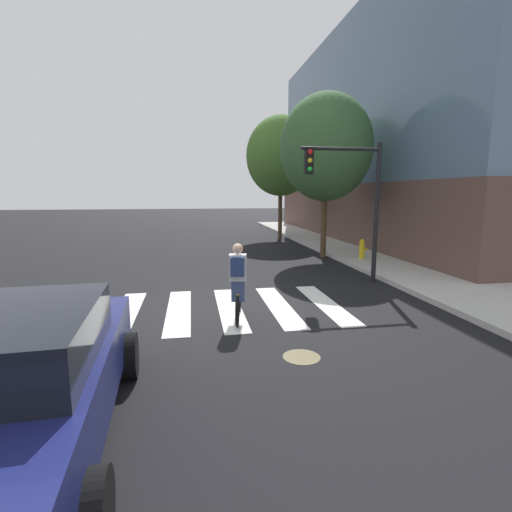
# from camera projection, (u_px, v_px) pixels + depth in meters

# --- Properties ---
(ground_plane) EXTENTS (120.00, 120.00, 0.00)m
(ground_plane) POSITION_uv_depth(u_px,v_px,m) (208.00, 309.00, 9.11)
(ground_plane) COLOR black
(crosswalk_stripes) EXTENTS (5.35, 3.51, 0.01)m
(crosswalk_stripes) POSITION_uv_depth(u_px,v_px,m) (230.00, 308.00, 9.19)
(crosswalk_stripes) COLOR silver
(crosswalk_stripes) RESTS_ON ground
(manhole_cover) EXTENTS (0.64, 0.64, 0.01)m
(manhole_cover) POSITION_uv_depth(u_px,v_px,m) (301.00, 357.00, 6.46)
(manhole_cover) COLOR #473D1E
(manhole_cover) RESTS_ON ground
(sedan_near) EXTENTS (2.38, 4.71, 1.59)m
(sedan_near) POSITION_uv_depth(u_px,v_px,m) (16.00, 380.00, 3.96)
(sedan_near) COLOR navy
(sedan_near) RESTS_ON ground
(cyclist) EXTENTS (0.39, 1.70, 1.69)m
(cyclist) POSITION_uv_depth(u_px,v_px,m) (238.00, 283.00, 8.18)
(cyclist) COLOR black
(cyclist) RESTS_ON ground
(traffic_light_near) EXTENTS (2.47, 0.28, 4.20)m
(traffic_light_near) POSITION_uv_depth(u_px,v_px,m) (352.00, 189.00, 11.31)
(traffic_light_near) COLOR black
(traffic_light_near) RESTS_ON ground
(fire_hydrant) EXTENTS (0.33, 0.22, 0.78)m
(fire_hydrant) POSITION_uv_depth(u_px,v_px,m) (362.00, 249.00, 15.24)
(fire_hydrant) COLOR gold
(fire_hydrant) RESTS_ON sidewalk
(street_tree_near) EXTENTS (3.82, 3.82, 6.79)m
(street_tree_near) POSITION_uv_depth(u_px,v_px,m) (326.00, 148.00, 15.77)
(street_tree_near) COLOR #4C3823
(street_tree_near) RESTS_ON ground
(street_tree_mid) EXTENTS (4.07, 4.07, 7.24)m
(street_tree_mid) POSITION_uv_depth(u_px,v_px,m) (281.00, 156.00, 22.55)
(street_tree_mid) COLOR #4C3823
(street_tree_mid) RESTS_ON ground
(corner_building) EXTENTS (16.72, 23.37, 11.89)m
(corner_building) POSITION_uv_depth(u_px,v_px,m) (468.00, 139.00, 22.80)
(corner_building) COLOR brown
(corner_building) RESTS_ON ground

